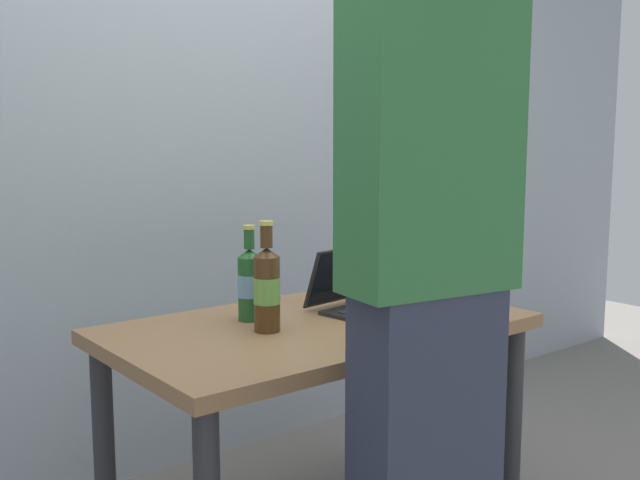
{
  "coord_description": "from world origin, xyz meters",
  "views": [
    {
      "loc": [
        -1.38,
        -1.76,
        1.31
      ],
      "look_at": [
        0.01,
        0.0,
        0.99
      ],
      "focal_mm": 42.32,
      "sensor_mm": 36.0,
      "label": 1
    }
  ],
  "objects_px": {
    "beer_bottle_dark": "(267,287)",
    "person_figure": "(429,269)",
    "beer_bottle_brown": "(250,283)",
    "laptop": "(367,295)",
    "coffee_mug": "(365,275)"
  },
  "relations": [
    {
      "from": "beer_bottle_dark",
      "to": "person_figure",
      "type": "relative_size",
      "value": 0.17
    },
    {
      "from": "person_figure",
      "to": "beer_bottle_brown",
      "type": "bearing_deg",
      "value": 92.19
    },
    {
      "from": "laptop",
      "to": "coffee_mug",
      "type": "height_order",
      "value": "laptop"
    },
    {
      "from": "person_figure",
      "to": "coffee_mug",
      "type": "xyz_separation_m",
      "value": [
        0.57,
        0.85,
        -0.21
      ]
    },
    {
      "from": "beer_bottle_brown",
      "to": "coffee_mug",
      "type": "bearing_deg",
      "value": 12.97
    },
    {
      "from": "beer_bottle_brown",
      "to": "coffee_mug",
      "type": "relative_size",
      "value": 2.62
    },
    {
      "from": "laptop",
      "to": "beer_bottle_dark",
      "type": "xyz_separation_m",
      "value": [
        -0.41,
        -0.03,
        0.09
      ]
    },
    {
      "from": "laptop",
      "to": "beer_bottle_dark",
      "type": "relative_size",
      "value": 1.18
    },
    {
      "from": "person_figure",
      "to": "beer_bottle_dark",
      "type": "bearing_deg",
      "value": 95.88
    },
    {
      "from": "beer_bottle_dark",
      "to": "coffee_mug",
      "type": "relative_size",
      "value": 2.88
    },
    {
      "from": "beer_bottle_brown",
      "to": "person_figure",
      "type": "relative_size",
      "value": 0.15
    },
    {
      "from": "laptop",
      "to": "person_figure",
      "type": "relative_size",
      "value": 0.2
    },
    {
      "from": "beer_bottle_dark",
      "to": "beer_bottle_brown",
      "type": "relative_size",
      "value": 1.1
    },
    {
      "from": "beer_bottle_brown",
      "to": "laptop",
      "type": "bearing_deg",
      "value": -15.85
    },
    {
      "from": "beer_bottle_brown",
      "to": "person_figure",
      "type": "bearing_deg",
      "value": -87.81
    }
  ]
}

